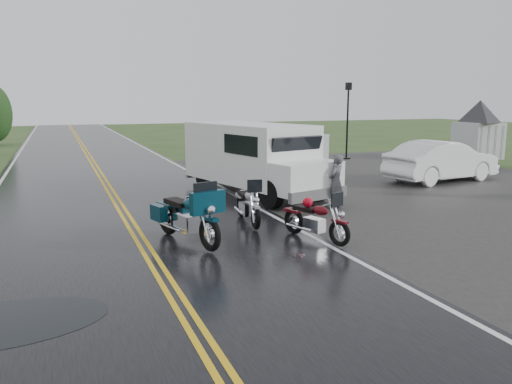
# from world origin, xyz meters

# --- Properties ---
(ground) EXTENTS (120.00, 120.00, 0.00)m
(ground) POSITION_xyz_m (0.00, 0.00, 0.00)
(ground) COLOR #2D471E
(ground) RESTS_ON ground
(road) EXTENTS (8.00, 100.00, 0.04)m
(road) POSITION_xyz_m (0.00, 10.00, 0.02)
(road) COLOR black
(road) RESTS_ON ground
(parking_pad) EXTENTS (14.00, 24.00, 0.03)m
(parking_pad) POSITION_xyz_m (11.00, 5.00, 0.01)
(parking_pad) COLOR black
(parking_pad) RESTS_ON ground
(visitor_center) EXTENTS (16.00, 10.00, 4.80)m
(visitor_center) POSITION_xyz_m (20.00, 12.00, 2.40)
(visitor_center) COLOR #A8AAAD
(visitor_center) RESTS_ON ground
(motorcycle_red) EXTENTS (1.28, 2.10, 1.17)m
(motorcycle_red) POSITION_xyz_m (3.95, -0.03, 0.58)
(motorcycle_red) COLOR #510910
(motorcycle_red) RESTS_ON ground
(motorcycle_teal) EXTENTS (1.58, 2.66, 1.48)m
(motorcycle_teal) POSITION_xyz_m (1.22, 0.66, 0.74)
(motorcycle_teal) COLOR #052A38
(motorcycle_teal) RESTS_ON ground
(motorcycle_silver) EXTENTS (0.98, 2.13, 1.22)m
(motorcycle_silver) POSITION_xyz_m (2.78, 1.98, 0.61)
(motorcycle_silver) COLOR #95979C
(motorcycle_silver) RESTS_ON ground
(van_white) EXTENTS (3.87, 6.70, 2.48)m
(van_white) POSITION_xyz_m (4.16, 4.20, 1.24)
(van_white) COLOR white
(van_white) RESTS_ON ground
(person_at_van) EXTENTS (0.70, 0.65, 1.61)m
(person_at_van) POSITION_xyz_m (5.97, 3.52, 0.81)
(person_at_van) COLOR #4C4C51
(person_at_van) RESTS_ON ground
(sedan_white) EXTENTS (5.05, 2.32, 1.60)m
(sedan_white) POSITION_xyz_m (12.48, 6.39, 0.80)
(sedan_white) COLOR white
(sedan_white) RESTS_ON ground
(lamp_post_far_right) EXTENTS (0.36, 0.36, 4.17)m
(lamp_post_far_right) POSITION_xyz_m (13.03, 14.29, 2.09)
(lamp_post_far_right) COLOR black
(lamp_post_far_right) RESTS_ON ground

